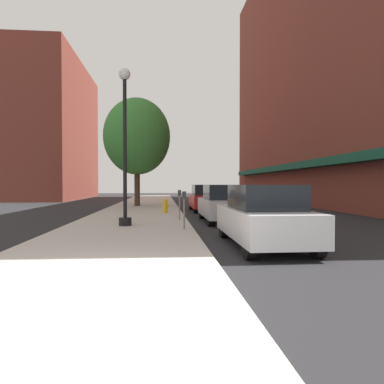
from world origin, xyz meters
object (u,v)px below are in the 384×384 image
(parking_meter_near, at_px, (184,205))
(tree_near, at_px, (137,137))
(lamppost, at_px, (125,144))
(fire_hydrant, at_px, (165,206))
(car_red, at_px, (205,198))
(parking_meter_far, at_px, (179,201))
(car_white, at_px, (263,217))
(car_silver, at_px, (223,204))

(parking_meter_near, distance_m, tree_near, 14.25)
(lamppost, distance_m, tree_near, 12.25)
(fire_hydrant, xyz_separation_m, car_red, (2.54, 2.68, 0.29))
(lamppost, bearing_deg, parking_meter_far, 41.98)
(car_white, height_order, car_silver, same)
(car_silver, bearing_deg, car_white, -87.82)
(parking_meter_near, height_order, tree_near, tree_near)
(car_silver, bearing_deg, car_red, 92.18)
(fire_hydrant, height_order, parking_meter_near, parking_meter_near)
(lamppost, xyz_separation_m, fire_hydrant, (1.55, 5.59, -2.68))
(parking_meter_far, bearing_deg, parking_meter_near, -90.00)
(parking_meter_far, relative_size, tree_near, 0.17)
(car_silver, distance_m, car_red, 6.25)
(car_white, bearing_deg, car_silver, 91.66)
(lamppost, distance_m, car_white, 6.27)
(fire_hydrant, height_order, car_white, car_white)
(parking_meter_near, xyz_separation_m, parking_meter_far, (0.00, 3.22, 0.00))
(fire_hydrant, relative_size, car_red, 0.18)
(lamppost, bearing_deg, fire_hydrant, 74.45)
(fire_hydrant, relative_size, parking_meter_far, 0.60)
(lamppost, xyz_separation_m, tree_near, (-0.42, 12.09, 1.94))
(car_white, bearing_deg, tree_near, 107.26)
(lamppost, distance_m, fire_hydrant, 6.39)
(tree_near, bearing_deg, lamppost, -88.00)
(lamppost, relative_size, parking_meter_far, 4.50)
(parking_meter_far, bearing_deg, car_red, 72.90)
(lamppost, bearing_deg, car_red, 63.64)
(tree_near, distance_m, car_white, 17.35)
(lamppost, height_order, fire_hydrant, lamppost)
(lamppost, distance_m, parking_meter_far, 3.66)
(fire_hydrant, xyz_separation_m, parking_meter_far, (0.59, -3.66, 0.43))
(fire_hydrant, xyz_separation_m, car_white, (2.54, -9.68, 0.29))
(parking_meter_far, distance_m, tree_near, 11.28)
(fire_hydrant, xyz_separation_m, tree_near, (-1.98, 6.50, 4.62))
(parking_meter_near, xyz_separation_m, car_red, (1.95, 9.55, -0.14))
(fire_hydrant, distance_m, parking_meter_far, 3.73)
(parking_meter_far, height_order, car_silver, car_silver)
(fire_hydrant, bearing_deg, car_red, 46.53)
(car_silver, bearing_deg, tree_near, 116.35)
(parking_meter_far, bearing_deg, lamppost, -138.02)
(car_red, bearing_deg, lamppost, -114.29)
(fire_hydrant, bearing_deg, car_white, -75.28)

